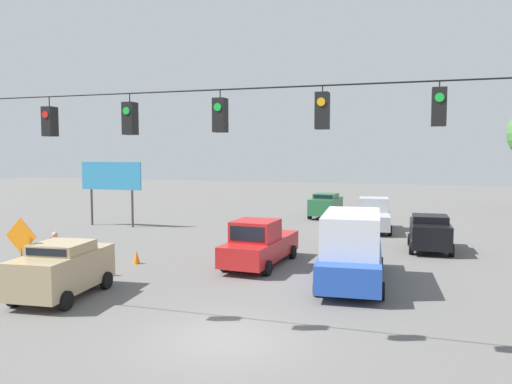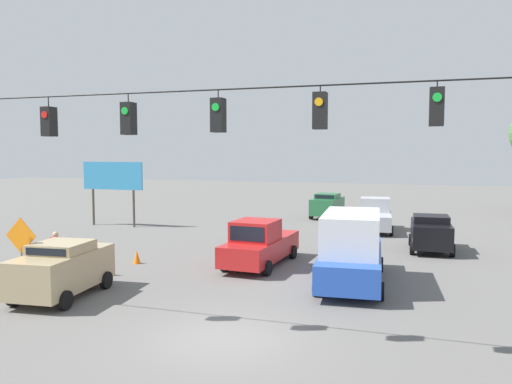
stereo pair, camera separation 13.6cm
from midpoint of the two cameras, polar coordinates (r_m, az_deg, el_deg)
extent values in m
plane|color=#605E5B|center=(14.28, -3.47, -16.44)|extent=(140.00, 140.00, 0.00)
cylinder|color=black|center=(13.17, -4.05, 11.59)|extent=(23.79, 0.04, 0.04)
cube|color=black|center=(12.18, 20.25, 9.12)|extent=(0.32, 0.36, 0.87)
cylinder|color=black|center=(12.24, 20.32, 11.50)|extent=(0.03, 0.03, 0.15)
cylinder|color=green|center=(12.01, 20.31, 10.12)|extent=(0.20, 0.02, 0.20)
cube|color=black|center=(12.37, 7.65, 9.18)|extent=(0.32, 0.36, 0.89)
cylinder|color=black|center=(12.43, 7.68, 11.60)|extent=(0.03, 0.03, 0.16)
cylinder|color=orange|center=(12.20, 7.50, 10.19)|extent=(0.20, 0.02, 0.20)
cube|color=black|center=(13.11, -4.03, 8.73)|extent=(0.32, 0.36, 0.88)
cylinder|color=black|center=(13.16, -4.05, 11.12)|extent=(0.03, 0.03, 0.22)
cylinder|color=green|center=(12.95, -4.36, 9.66)|extent=(0.20, 0.02, 0.20)
cube|color=black|center=(14.31, -14.09, 8.13)|extent=(0.32, 0.36, 0.89)
cylinder|color=black|center=(14.36, -14.13, 10.39)|extent=(0.03, 0.03, 0.25)
cylinder|color=green|center=(14.17, -14.52, 8.97)|extent=(0.20, 0.02, 0.20)
cube|color=black|center=(15.88, -22.35, 7.44)|extent=(0.32, 0.36, 0.86)
cylinder|color=black|center=(15.92, -22.41, 9.51)|extent=(0.03, 0.03, 0.30)
cylinder|color=red|center=(15.75, -22.82, 8.15)|extent=(0.20, 0.02, 0.20)
cube|color=tan|center=(19.06, -21.07, -8.33)|extent=(2.26, 4.19, 1.28)
cube|color=tan|center=(18.90, -21.14, -5.90)|extent=(1.90, 1.93, 0.36)
cube|color=black|center=(18.18, -22.71, -6.36)|extent=(1.51, 0.16, 0.25)
cylinder|color=black|center=(18.74, -25.72, -10.72)|extent=(0.28, 0.66, 0.64)
cylinder|color=black|center=(17.66, -20.79, -11.49)|extent=(0.28, 0.66, 0.64)
cylinder|color=black|center=(20.78, -21.19, -9.08)|extent=(0.28, 0.66, 0.64)
cylinder|color=black|center=(19.81, -16.57, -9.63)|extent=(0.28, 0.66, 0.64)
cube|color=#234CB2|center=(20.05, 11.04, -7.88)|extent=(2.70, 6.63, 1.00)
cube|color=silver|center=(19.50, 11.05, -4.51)|extent=(2.35, 4.29, 1.49)
cube|color=black|center=(21.56, 11.32, -3.65)|extent=(1.79, 0.15, 1.04)
cylinder|color=black|center=(22.20, 14.21, -8.04)|extent=(0.26, 0.65, 0.64)
cylinder|color=black|center=(22.29, 8.39, -7.90)|extent=(0.26, 0.65, 0.64)
cylinder|color=black|center=(18.11, 14.29, -10.93)|extent=(0.26, 0.65, 0.64)
cylinder|color=black|center=(18.22, 7.11, -10.73)|extent=(0.26, 0.65, 0.64)
cube|color=#A8AAB2|center=(33.25, 13.54, -3.05)|extent=(2.37, 5.20, 0.90)
cube|color=#A8AAB2|center=(33.75, 13.57, -1.40)|extent=(1.97, 1.95, 0.90)
cube|color=black|center=(34.66, 13.58, -1.25)|extent=(1.60, 0.14, 0.63)
cylinder|color=black|center=(34.95, 15.18, -3.46)|extent=(0.27, 0.65, 0.64)
cylinder|color=black|center=(34.96, 11.89, -3.40)|extent=(0.27, 0.65, 0.64)
cylinder|color=black|center=(31.69, 15.32, -4.28)|extent=(0.27, 0.65, 0.64)
cylinder|color=black|center=(31.70, 11.69, -4.21)|extent=(0.27, 0.65, 0.64)
cube|color=black|center=(27.49, 19.47, -4.49)|extent=(2.03, 4.05, 1.17)
cube|color=black|center=(27.38, 19.51, -2.91)|extent=(1.80, 1.81, 0.36)
cube|color=black|center=(28.26, 19.40, -2.68)|extent=(1.51, 0.08, 0.25)
cylinder|color=black|center=(28.93, 21.14, -5.27)|extent=(0.24, 0.65, 0.64)
cylinder|color=black|center=(28.81, 17.40, -5.21)|extent=(0.24, 0.65, 0.64)
cylinder|color=black|center=(26.40, 21.67, -6.22)|extent=(0.24, 0.65, 0.64)
cylinder|color=black|center=(26.26, 17.56, -6.16)|extent=(0.24, 0.65, 0.64)
cube|color=#236038|center=(39.23, 8.25, -1.58)|extent=(2.16, 4.11, 1.22)
cube|color=#236038|center=(39.15, 8.27, -0.43)|extent=(1.82, 1.88, 0.36)
cube|color=black|center=(38.30, 7.93, -0.54)|extent=(1.46, 0.14, 0.25)
cylinder|color=black|center=(38.31, 6.43, -2.63)|extent=(0.27, 0.66, 0.64)
cylinder|color=black|center=(37.84, 9.09, -2.75)|extent=(0.27, 0.66, 0.64)
cylinder|color=black|center=(40.77, 7.46, -2.21)|extent=(0.27, 0.66, 0.64)
cylinder|color=black|center=(40.33, 9.96, -2.31)|extent=(0.27, 0.66, 0.64)
cube|color=red|center=(22.78, 0.74, -6.42)|extent=(2.29, 5.60, 0.90)
cube|color=red|center=(22.02, 0.13, -4.42)|extent=(1.91, 2.09, 0.90)
cube|color=black|center=(21.10, -0.86, -4.82)|extent=(1.56, 0.12, 0.63)
cylinder|color=black|center=(21.63, -3.39, -8.24)|extent=(0.26, 0.65, 0.64)
cylinder|color=black|center=(20.91, 1.51, -8.68)|extent=(0.26, 0.65, 0.64)
cylinder|color=black|center=(24.85, 0.09, -6.55)|extent=(0.26, 0.65, 0.64)
cylinder|color=black|center=(24.22, 4.42, -6.86)|extent=(0.26, 0.65, 0.64)
cone|color=orange|center=(20.07, -20.32, -9.59)|extent=(0.34, 0.34, 0.61)
cone|color=orange|center=(21.77, -16.09, -8.38)|extent=(0.34, 0.34, 0.61)
cone|color=orange|center=(23.74, -13.29, -7.24)|extent=(0.34, 0.34, 0.61)
cylinder|color=#4C473D|center=(35.09, -13.69, -1.85)|extent=(0.16, 0.16, 2.53)
cylinder|color=#4C473D|center=(36.88, -17.99, -1.63)|extent=(0.16, 0.16, 2.53)
cube|color=#338CBF|center=(35.79, -15.97, 1.80)|extent=(4.63, 0.12, 1.91)
cylinder|color=slate|center=(19.50, -24.96, -8.34)|extent=(0.06, 0.06, 1.80)
cube|color=orange|center=(19.26, -25.09, -4.55)|extent=(1.27, 0.04, 1.27)
cylinder|color=#2D334C|center=(23.66, -21.70, -7.26)|extent=(0.28, 0.28, 0.79)
cube|color=red|center=(23.53, -21.75, -5.57)|extent=(0.40, 0.24, 0.62)
sphere|color=tan|center=(23.46, -21.79, -4.53)|extent=(0.25, 0.25, 0.25)
camera|label=1|loc=(0.07, -89.81, 0.01)|focal=35.00mm
camera|label=2|loc=(0.07, 90.19, -0.01)|focal=35.00mm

